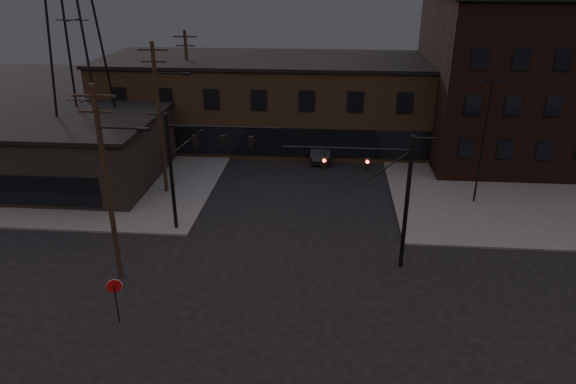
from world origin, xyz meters
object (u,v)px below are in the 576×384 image
object	(u,v)px
traffic_signal_far	(190,160)
parked_car_lot_b	(479,155)
stop_sign	(115,291)
car_crossing	(321,150)
traffic_signal_near	(387,189)
parked_car_lot_a	(456,162)

from	to	relation	value
traffic_signal_far	parked_car_lot_b	distance (m)	26.97
stop_sign	car_crossing	world-z (taller)	stop_sign
stop_sign	parked_car_lot_b	world-z (taller)	stop_sign
traffic_signal_near	parked_car_lot_a	bearing A→B (deg)	64.43
stop_sign	car_crossing	distance (m)	26.59
parked_car_lot_a	parked_car_lot_b	size ratio (longest dim) A/B	0.87
parked_car_lot_a	parked_car_lot_b	xyz separation A→B (m)	(2.44, 2.15, -0.02)
traffic_signal_far	parked_car_lot_a	bearing A→B (deg)	32.46
traffic_signal_near	traffic_signal_far	world-z (taller)	same
stop_sign	parked_car_lot_b	distance (m)	34.11
stop_sign	parked_car_lot_a	distance (m)	30.86
traffic_signal_far	car_crossing	bearing A→B (deg)	61.74
car_crossing	parked_car_lot_b	bearing A→B (deg)	-1.39
traffic_signal_far	parked_car_lot_b	bearing A→B (deg)	33.54
traffic_signal_near	traffic_signal_far	distance (m)	12.57
traffic_signal_near	parked_car_lot_b	world-z (taller)	traffic_signal_near
stop_sign	parked_car_lot_b	bearing A→B (deg)	46.44
stop_sign	parked_car_lot_a	bearing A→B (deg)	46.98
stop_sign	parked_car_lot_a	xyz separation A→B (m)	(21.05, 22.55, -0.98)
parked_car_lot_a	car_crossing	world-z (taller)	car_crossing
traffic_signal_near	car_crossing	bearing A→B (deg)	102.44
traffic_signal_near	car_crossing	world-z (taller)	traffic_signal_near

